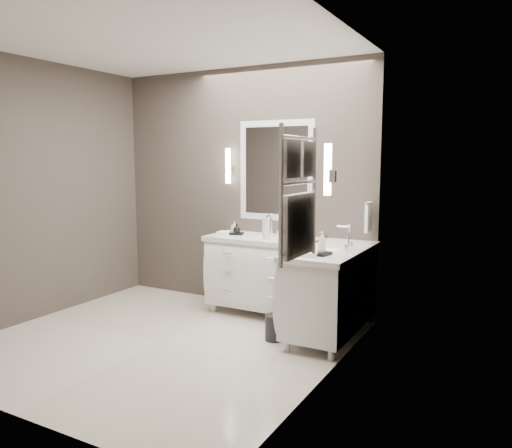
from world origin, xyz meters
The scene contains 20 objects.
floor centered at (0.00, 0.00, -0.01)m, with size 3.20×3.00×0.01m, color beige.
ceiling centered at (0.00, 0.00, 2.71)m, with size 3.20×3.00×0.01m, color white.
wall_back centered at (0.00, 1.50, 1.35)m, with size 3.20×0.01×2.70m, color #423A35.
wall_left centered at (-1.60, 0.00, 1.35)m, with size 0.01×3.00×2.70m, color #423A35.
wall_right centered at (1.60, 0.00, 1.35)m, with size 0.01×3.00×2.70m, color #423A35.
vanity_back centered at (0.45, 1.23, 0.49)m, with size 1.24×0.59×0.97m.
vanity_right centered at (1.33, 0.90, 0.49)m, with size 0.59×1.24×0.97m.
mirror_back centered at (0.45, 1.49, 1.55)m, with size 0.90×0.02×1.10m.
mirror_right centered at (1.59, 0.80, 1.55)m, with size 0.02×0.90×1.10m.
sconce_back centered at (-0.13, 1.43, 1.59)m, with size 0.06×0.06×0.40m.
sconce_right centered at (1.53, 0.22, 1.59)m, with size 0.06×0.06×0.40m.
towel_bar_corner centered at (1.54, 1.36, 1.12)m, with size 0.03×0.22×0.30m.
towel_ladder centered at (1.55, -0.40, 1.39)m, with size 0.06×0.58×0.90m.
waste_bin centered at (0.90, 0.56, 0.12)m, with size 0.17×0.17×0.24m, color black.
amenity_tray_back centered at (0.09, 1.22, 0.86)m, with size 0.16×0.12×0.02m, color black.
amenity_tray_right centered at (1.36, 0.56, 0.86)m, with size 0.12×0.16×0.02m, color black.
water_bottle centered at (0.53, 1.10, 0.96)m, with size 0.08×0.08×0.23m, color silver.
soap_bottle_a centered at (0.06, 1.24, 0.93)m, with size 0.05×0.05×0.12m, color white.
soap_bottle_b centered at (0.12, 1.19, 0.93)m, with size 0.08×0.08×0.10m, color black.
soap_bottle_c centered at (1.36, 0.56, 0.96)m, with size 0.07×0.07×0.18m, color white.
Camera 1 is at (2.89, -3.46, 1.69)m, focal length 35.00 mm.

